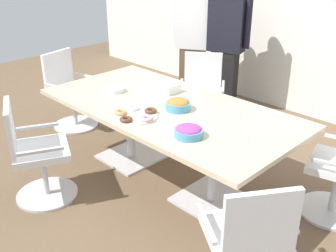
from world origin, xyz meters
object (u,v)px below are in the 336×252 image
Objects in this scene: plate_stack at (115,90)px; snack_bowl_candy_mix at (189,131)px; conference_table at (168,119)px; snack_bowl_pretzels at (178,104)px; donut_platter at (136,115)px; office_chair_2 at (35,157)px; napkin_pile at (169,88)px; office_chair_0 at (201,98)px; person_standing_1 at (226,45)px; office_chair_3 at (246,247)px; person_standing_0 at (193,42)px; office_chair_1 at (70,94)px.

snack_bowl_candy_mix is at bearing -10.49° from plate_stack.
conference_table is at bearing 9.66° from plate_stack.
plate_stack is at bearing -170.34° from conference_table.
snack_bowl_pretzels reaches higher than donut_platter.
office_chair_2 is 4.94× the size of plate_stack.
office_chair_2 is 5.39× the size of napkin_pile.
office_chair_0 is (-0.49, 1.05, -0.22)m from conference_table.
snack_bowl_candy_mix is (1.21, -2.02, -0.10)m from person_standing_1.
office_chair_3 reaches higher than snack_bowl_pretzels.
office_chair_3 is at bearing -26.49° from conference_table.
snack_bowl_candy_mix is at bearing -30.74° from conference_table.
snack_bowl_pretzels is 0.53m from snack_bowl_candy_mix.
snack_bowl_candy_mix is at bearing -37.76° from snack_bowl_pretzels.
donut_platter is at bearing -70.11° from napkin_pile.
office_chair_3 reaches higher than snack_bowl_candy_mix.
person_standing_1 reaches higher than office_chair_3.
conference_table is 1.21m from office_chair_2.
donut_platter is 0.65m from napkin_pile.
snack_bowl_pretzels is (1.22, -1.56, -0.09)m from person_standing_0.
person_standing_0 reaches higher than office_chair_1.
office_chair_2 is 0.53× the size of person_standing_1.
person_standing_1 is 7.70× the size of snack_bowl_pretzels.
office_chair_1 reaches higher than snack_bowl_pretzels.
person_standing_1 is 9.36× the size of plate_stack.
office_chair_1 and office_chair_3 have the same top height.
office_chair_2 is at bearing 50.76° from office_chair_0.
office_chair_2 is 0.95m from donut_platter.
napkin_pile is at bearing 109.89° from donut_platter.
conference_table is 0.39m from napkin_pile.
office_chair_3 is 3.35m from person_standing_0.
person_standing_0 is 7.58× the size of snack_bowl_candy_mix.
office_chair_1 reaches higher than snack_bowl_candy_mix.
person_standing_0 is at bearing 123.23° from napkin_pile.
office_chair_0 is at bearing 109.41° from person_standing_0.
conference_table is 10.72× the size of snack_bowl_pretzels.
snack_bowl_pretzels is 1.22× the size of plate_stack.
person_standing_0 is 1.74m from plate_stack.
napkin_pile is (-1.59, 0.93, 0.39)m from office_chair_3.
person_standing_1 is 1.51m from napkin_pile.
snack_bowl_candy_mix is at bearing 4.03° from donut_platter.
office_chair_0 is at bearing 127.06° from snack_bowl_candy_mix.
person_standing_0 is at bearing 125.17° from conference_table.
person_standing_1 is 10.20× the size of napkin_pile.
conference_table is at bearing 149.26° from snack_bowl_candy_mix.
snack_bowl_candy_mix is at bearing 58.14° from office_chair_2.
plate_stack is (0.04, -1.80, -0.13)m from person_standing_1.
office_chair_1 is at bearing 162.38° from office_chair_2.
office_chair_3 is (1.35, -0.67, -0.22)m from conference_table.
person_standing_1 reaches higher than plate_stack.
donut_platter is 2.04× the size of plate_stack.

